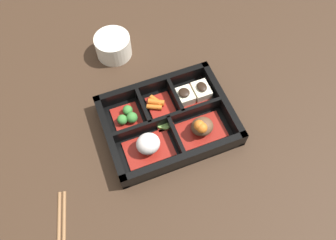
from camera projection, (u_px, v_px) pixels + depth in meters
The scene contains 10 objects.
ground_plane at pixel (168, 126), 0.72m from camera, with size 3.00×3.00×0.00m, color #382619.
bento_base at pixel (168, 124), 0.71m from camera, with size 0.27×0.20×0.01m.
bento_rim at pixel (168, 120), 0.70m from camera, with size 0.27×0.20×0.04m.
bowl_stew at pixel (201, 128), 0.68m from camera, with size 0.10×0.07×0.05m.
bowl_rice at pixel (148, 145), 0.66m from camera, with size 0.10×0.07×0.05m.
bowl_tofu at pixel (192, 94), 0.73m from camera, with size 0.08×0.07×0.03m.
bowl_carrots at pixel (158, 105), 0.72m from camera, with size 0.06×0.07×0.02m.
bowl_greens at pixel (127, 117), 0.70m from camera, with size 0.06×0.07×0.03m.
bowl_pickles at pixel (165, 124), 0.70m from camera, with size 0.04×0.03×0.01m.
tea_cup at pixel (113, 46), 0.79m from camera, with size 0.09×0.09×0.05m.
Camera 1 is at (0.12, 0.31, 0.63)m, focal length 35.00 mm.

